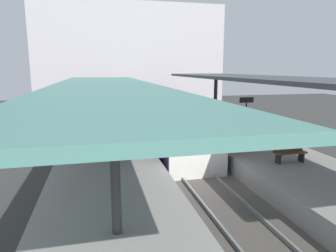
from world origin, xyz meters
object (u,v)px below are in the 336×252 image
object	(u,v)px
platform_sign	(246,107)
passenger_near_bench	(238,126)
commuter_train	(164,118)
platform_bench	(289,151)

from	to	relation	value
platform_sign	passenger_near_bench	bearing A→B (deg)	-128.55
commuter_train	passenger_near_bench	world-z (taller)	commuter_train
commuter_train	platform_sign	size ratio (longest dim) A/B	6.34
platform_bench	platform_sign	xyz separation A→B (m)	(0.92, 5.65, 1.16)
platform_bench	passenger_near_bench	xyz separation A→B (m)	(-0.32, 4.10, 0.36)
commuter_train	platform_bench	size ratio (longest dim) A/B	10.00
platform_sign	commuter_train	bearing A→B (deg)	152.97
platform_bench	platform_sign	distance (m)	5.84
platform_sign	passenger_near_bench	xyz separation A→B (m)	(-1.24, -1.55, -0.80)
platform_sign	platform_bench	bearing A→B (deg)	-99.25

